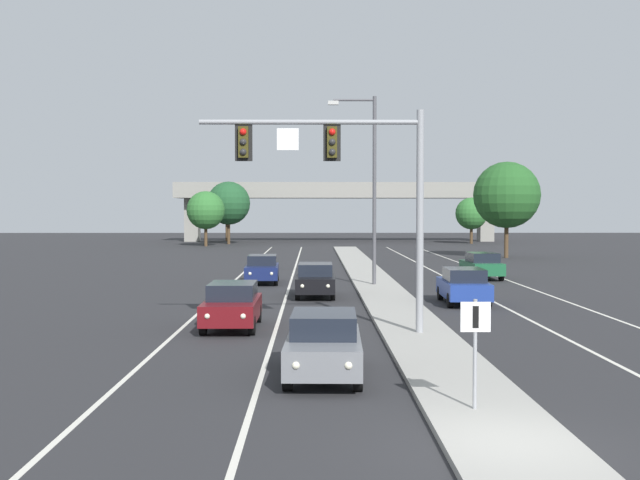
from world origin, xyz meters
The scene contains 21 objects.
ground_plane centered at (0.00, 0.00, 0.00)m, with size 260.00×260.00×0.00m, color #28282B.
median_island centered at (0.00, 18.00, 0.07)m, with size 2.40×110.00×0.15m, color #9E9B93.
lane_stripe_oncoming_center centered at (-4.70, 25.00, 0.00)m, with size 0.14×100.00×0.01m, color silver.
lane_stripe_receding_center centered at (4.70, 25.00, 0.00)m, with size 0.14×100.00×0.01m, color silver.
edge_stripe_left centered at (-8.00, 25.00, 0.00)m, with size 0.14×100.00×0.01m, color silver.
edge_stripe_right centered at (8.00, 25.00, 0.00)m, with size 0.14×100.00×0.01m, color silver.
overhead_signal_mast centered at (-2.26, 12.36, 5.33)m, with size 7.24×0.44×7.20m.
median_sign_post centered at (-0.18, 2.34, 1.59)m, with size 0.60×0.10×2.20m.
street_lamp_median centered at (-0.37, 29.20, 5.79)m, with size 2.58×0.28×10.00m.
car_oncoming_grey centered at (-3.15, 6.15, 0.82)m, with size 1.93×4.51×1.58m.
car_oncoming_darkred centered at (-6.23, 14.30, 0.82)m, with size 1.82×4.47×1.58m.
car_oncoming_black centered at (-3.30, 24.40, 0.82)m, with size 1.85×4.48×1.58m.
car_oncoming_navy centered at (-6.28, 31.48, 0.82)m, with size 1.93×4.51×1.58m.
car_receding_blue centered at (3.18, 21.42, 0.82)m, with size 1.89×4.50×1.58m.
car_receding_green centered at (6.67, 34.19, 0.82)m, with size 1.91×4.51×1.58m.
overpass_bridge centered at (0.00, 91.17, 5.78)m, with size 42.40×6.40×7.65m.
tree_far_left_a centered at (-14.83, 92.46, 4.89)m, with size 5.17×5.17×7.48m.
tree_far_left_b centered at (-15.56, 77.10, 4.07)m, with size 4.31×4.31×6.24m.
tree_far_left_c centered at (-13.58, 82.92, 4.92)m, with size 5.20×5.20×7.53m.
tree_far_right_c centered at (13.21, 55.15, 5.40)m, with size 5.71×5.71×8.26m.
tree_far_right_a centered at (15.86, 83.79, 3.68)m, with size 3.90×3.90×5.64m.
Camera 1 is at (-3.41, -13.51, 4.13)m, focal length 45.01 mm.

